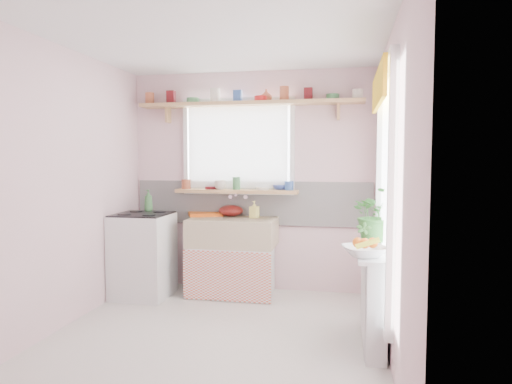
# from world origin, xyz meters

# --- Properties ---
(room) EXTENTS (3.20, 3.20, 3.20)m
(room) POSITION_xyz_m (0.66, 0.86, 1.37)
(room) COLOR silver
(room) RESTS_ON ground
(sink_unit) EXTENTS (0.95, 0.65, 1.11)m
(sink_unit) POSITION_xyz_m (-0.15, 1.29, 0.43)
(sink_unit) COLOR white
(sink_unit) RESTS_ON ground
(cooker) EXTENTS (0.58, 0.58, 0.93)m
(cooker) POSITION_xyz_m (-1.10, 1.05, 0.46)
(cooker) COLOR white
(cooker) RESTS_ON ground
(radiator_ledge) EXTENTS (0.22, 0.95, 0.78)m
(radiator_ledge) POSITION_xyz_m (1.30, 0.20, 0.40)
(radiator_ledge) COLOR white
(radiator_ledge) RESTS_ON ground
(windowsill) EXTENTS (1.40, 0.22, 0.04)m
(windowsill) POSITION_xyz_m (-0.15, 1.48, 1.14)
(windowsill) COLOR tan
(windowsill) RESTS_ON room
(pine_shelf) EXTENTS (2.52, 0.24, 0.04)m
(pine_shelf) POSITION_xyz_m (0.00, 1.47, 2.12)
(pine_shelf) COLOR tan
(pine_shelf) RESTS_ON room
(shelf_crockery) EXTENTS (2.47, 0.11, 0.12)m
(shelf_crockery) POSITION_xyz_m (-0.02, 1.47, 2.19)
(shelf_crockery) COLOR #A55133
(shelf_crockery) RESTS_ON pine_shelf
(sill_crockery) EXTENTS (1.35, 0.11, 0.12)m
(sill_crockery) POSITION_xyz_m (-0.15, 1.48, 1.22)
(sill_crockery) COLOR #A55133
(sill_crockery) RESTS_ON windowsill
(dish_tray) EXTENTS (0.46, 0.41, 0.04)m
(dish_tray) POSITION_xyz_m (-0.53, 1.50, 0.87)
(dish_tray) COLOR orange
(dish_tray) RESTS_ON sink_unit
(colander) EXTENTS (0.31, 0.31, 0.13)m
(colander) POSITION_xyz_m (-0.22, 1.50, 0.91)
(colander) COLOR #5D1210
(colander) RESTS_ON sink_unit
(jade_plant) EXTENTS (0.52, 0.48, 0.48)m
(jade_plant) POSITION_xyz_m (1.33, 0.60, 1.02)
(jade_plant) COLOR #336F2C
(jade_plant) RESTS_ON radiator_ledge
(fruit_bowl) EXTENTS (0.41, 0.41, 0.08)m
(fruit_bowl) POSITION_xyz_m (1.21, -0.08, 0.81)
(fruit_bowl) COLOR white
(fruit_bowl) RESTS_ON radiator_ledge
(herb_pot) EXTENTS (0.13, 0.10, 0.23)m
(herb_pot) POSITION_xyz_m (1.21, 0.10, 0.89)
(herb_pot) COLOR #2E5E25
(herb_pot) RESTS_ON radiator_ledge
(soap_bottle_sink) EXTENTS (0.11, 0.11, 0.19)m
(soap_bottle_sink) POSITION_xyz_m (0.07, 1.41, 0.95)
(soap_bottle_sink) COLOR #F0E86A
(soap_bottle_sink) RESTS_ON sink_unit
(sill_cup) EXTENTS (0.16, 0.16, 0.10)m
(sill_cup) POSITION_xyz_m (-0.32, 1.42, 1.21)
(sill_cup) COLOR beige
(sill_cup) RESTS_ON windowsill
(sill_bowl) EXTENTS (0.20, 0.20, 0.06)m
(sill_bowl) POSITION_xyz_m (0.35, 1.54, 1.19)
(sill_bowl) COLOR #2F4599
(sill_bowl) RESTS_ON windowsill
(shelf_vase) EXTENTS (0.18, 0.18, 0.14)m
(shelf_vase) POSITION_xyz_m (0.18, 1.53, 2.21)
(shelf_vase) COLOR #A04C31
(shelf_vase) RESTS_ON pine_shelf
(cooker_bottle) EXTENTS (0.12, 0.12, 0.24)m
(cooker_bottle) POSITION_xyz_m (-1.13, 1.27, 1.04)
(cooker_bottle) COLOR #418344
(cooker_bottle) RESTS_ON cooker
(fruit) EXTENTS (0.20, 0.14, 0.10)m
(fruit) POSITION_xyz_m (1.22, -0.07, 0.88)
(fruit) COLOR orange
(fruit) RESTS_ON fruit_bowl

